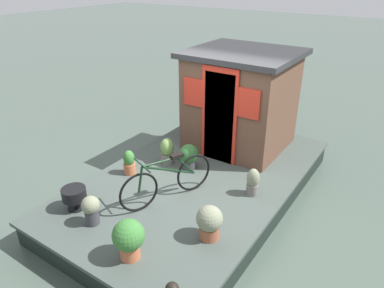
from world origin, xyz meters
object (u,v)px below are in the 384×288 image
object	(u,v)px
potted_plant_rosemary	(253,182)
potted_plant_thyme	(91,209)
charcoal_grill	(74,195)
potted_plant_succulent	(167,151)
bicycle	(168,180)
houseboat_cabin	(241,100)
potted_plant_mint	(209,222)
potted_plant_sage	(129,163)
potted_plant_basil	(129,238)
potted_plant_lavender	(189,156)

from	to	relation	value
potted_plant_rosemary	potted_plant_thyme	bearing A→B (deg)	141.04
charcoal_grill	potted_plant_succulent	bearing A→B (deg)	-8.53
bicycle	potted_plant_thyme	world-z (taller)	bicycle
houseboat_cabin	potted_plant_mint	size ratio (longest dim) A/B	4.06
potted_plant_thyme	potted_plant_sage	distance (m)	1.44
potted_plant_mint	potted_plant_sage	size ratio (longest dim) A/B	1.10
houseboat_cabin	charcoal_grill	distance (m)	3.61
potted_plant_basil	houseboat_cabin	bearing A→B (deg)	5.79
potted_plant_mint	potted_plant_succulent	xyz separation A→B (m)	(1.34, 1.74, -0.03)
houseboat_cabin	potted_plant_lavender	xyz separation A→B (m)	(-1.41, 0.28, -0.72)
potted_plant_basil	potted_plant_sage	distance (m)	2.10
potted_plant_succulent	potted_plant_mint	bearing A→B (deg)	-127.66
charcoal_grill	potted_plant_sage	bearing A→B (deg)	1.60
houseboat_cabin	potted_plant_sage	bearing A→B (deg)	153.79
potted_plant_mint	potted_plant_rosemary	xyz separation A→B (m)	(1.28, -0.04, -0.03)
houseboat_cabin	potted_plant_lavender	world-z (taller)	houseboat_cabin
potted_plant_rosemary	bicycle	bearing A→B (deg)	129.95
bicycle	charcoal_grill	distance (m)	1.42
potted_plant_succulent	potted_plant_thyme	bearing A→B (deg)	-174.44
bicycle	potted_plant_rosemary	bearing A→B (deg)	-50.05
charcoal_grill	potted_plant_thyme	bearing A→B (deg)	-101.81
bicycle	charcoal_grill	bearing A→B (deg)	133.78
bicycle	potted_plant_lavender	bearing A→B (deg)	15.86
potted_plant_basil	bicycle	bearing A→B (deg)	16.22
potted_plant_rosemary	potted_plant_thyme	world-z (taller)	potted_plant_rosemary
potted_plant_lavender	charcoal_grill	distance (m)	2.11
potted_plant_rosemary	potted_plant_thyme	distance (m)	2.51
potted_plant_mint	potted_plant_sage	bearing A→B (deg)	72.22
potted_plant_basil	charcoal_grill	distance (m)	1.43
houseboat_cabin	potted_plant_thyme	bearing A→B (deg)	171.25
houseboat_cabin	potted_plant_basil	bearing A→B (deg)	-174.21
potted_plant_mint	potted_plant_rosemary	bearing A→B (deg)	-1.63
potted_plant_mint	potted_plant_succulent	distance (m)	2.20
potted_plant_basil	potted_plant_rosemary	distance (m)	2.26
potted_plant_mint	potted_plant_lavender	world-z (taller)	potted_plant_mint
potted_plant_mint	bicycle	bearing A→B (deg)	68.18
potted_plant_basil	potted_plant_sage	bearing A→B (deg)	42.88
charcoal_grill	bicycle	bearing A→B (deg)	-46.22
potted_plant_thyme	potted_plant_succulent	distance (m)	2.03
potted_plant_mint	potted_plant_lavender	distance (m)	1.90
houseboat_cabin	charcoal_grill	xyz separation A→B (m)	(-3.38, 1.02, -0.73)
houseboat_cabin	potted_plant_lavender	bearing A→B (deg)	168.67
bicycle	potted_plant_sage	distance (m)	1.10
potted_plant_sage	potted_plant_succulent	bearing A→B (deg)	-25.32
potted_plant_rosemary	potted_plant_thyme	xyz separation A→B (m)	(-1.96, 1.58, 0.02)
potted_plant_basil	charcoal_grill	bearing A→B (deg)	77.83
bicycle	charcoal_grill	world-z (taller)	bicycle
bicycle	potted_plant_succulent	bearing A→B (deg)	37.97
bicycle	potted_plant_lavender	xyz separation A→B (m)	(1.00, 0.28, -0.11)
potted_plant_rosemary	potted_plant_lavender	world-z (taller)	potted_plant_lavender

